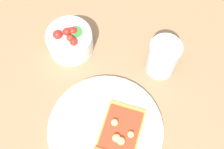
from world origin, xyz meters
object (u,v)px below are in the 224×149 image
(salad_bowl, at_px, (70,40))
(plate, at_px, (106,129))
(pizza_slice_main, at_px, (119,136))
(soda_glass, at_px, (163,58))

(salad_bowl, bearing_deg, plate, -125.04)
(plate, bearing_deg, pizza_slice_main, -90.00)
(pizza_slice_main, xyz_separation_m, soda_glass, (0.22, 0.01, 0.03))
(plate, xyz_separation_m, salad_bowl, (0.14, 0.21, 0.03))
(pizza_slice_main, height_order, salad_bowl, salad_bowl)
(salad_bowl, bearing_deg, soda_glass, -72.09)
(soda_glass, bearing_deg, salad_bowl, 107.91)
(plate, relative_size, pizza_slice_main, 1.75)
(soda_glass, bearing_deg, plate, 172.25)
(soda_glass, bearing_deg, pizza_slice_main, -177.87)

